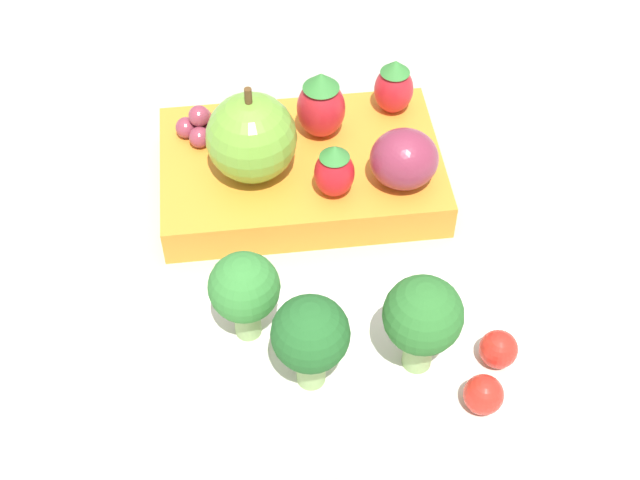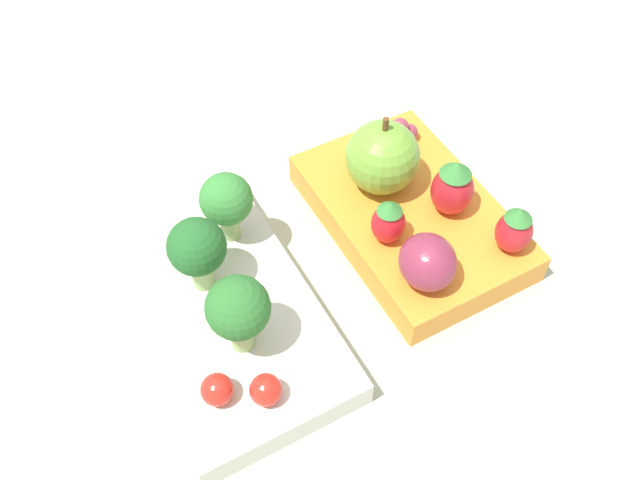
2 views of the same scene
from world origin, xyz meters
name	(u,v)px [view 2 (image 2 of 2)]	position (x,y,z in m)	size (l,w,h in m)	color
ground_plane	(322,272)	(0.00, 0.00, 0.00)	(4.00, 4.00, 0.00)	#ADB7A3
bento_box_savoury	(220,308)	(-0.01, 0.08, 0.01)	(0.23, 0.14, 0.02)	silver
bento_box_fruit	(411,216)	(0.01, -0.08, 0.01)	(0.19, 0.14, 0.03)	orange
broccoli_floret_0	(226,201)	(0.04, 0.05, 0.06)	(0.04, 0.04, 0.06)	#93B770
broccoli_floret_1	(238,310)	(-0.05, 0.08, 0.06)	(0.04, 0.04, 0.06)	#93B770
broccoli_floret_2	(197,249)	(0.01, 0.09, 0.06)	(0.04, 0.04, 0.06)	#93B770
cherry_tomato_0	(266,390)	(-0.09, 0.08, 0.03)	(0.02, 0.02, 0.02)	red
cherry_tomato_1	(217,390)	(-0.08, 0.10, 0.03)	(0.02, 0.02, 0.02)	red
apple	(383,157)	(0.04, -0.07, 0.05)	(0.06, 0.06, 0.07)	#70A838
strawberry_0	(456,192)	(0.00, -0.10, 0.05)	(0.03, 0.03, 0.05)	red
strawberry_1	(515,230)	(-0.05, -0.13, 0.05)	(0.03, 0.03, 0.04)	red
strawberry_2	(388,221)	(-0.01, -0.05, 0.04)	(0.03, 0.03, 0.04)	red
plum	(428,262)	(-0.05, -0.06, 0.05)	(0.04, 0.04, 0.04)	#892D47
grape_cluster	(399,134)	(0.08, -0.10, 0.04)	(0.03, 0.03, 0.02)	#93384C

